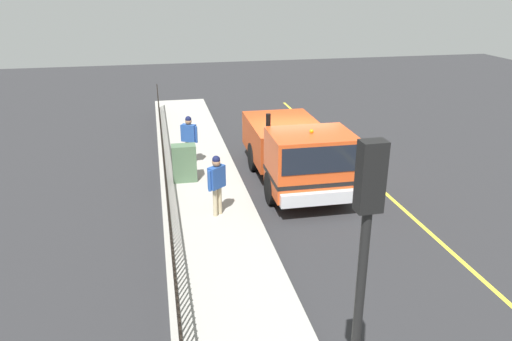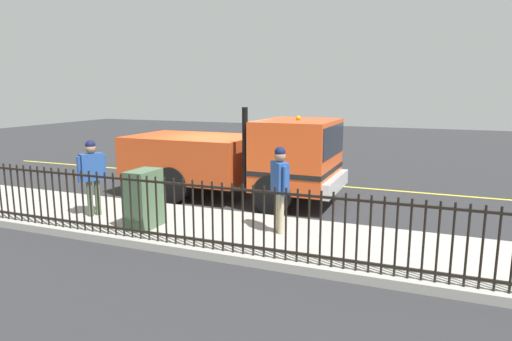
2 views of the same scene
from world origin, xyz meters
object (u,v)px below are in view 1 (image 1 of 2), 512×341
Objects in this scene: traffic_light_near at (365,243)px; traffic_cone at (334,147)px; utility_cabinet at (184,163)px; work_truck at (297,150)px; pedestrian_distant at (189,135)px; worker_standing at (217,179)px.

traffic_light_near reaches higher than traffic_cone.
traffic_light_near is 3.66× the size of utility_cabinet.
work_truck is at bearing 167.26° from utility_cabinet.
utility_cabinet is (3.45, -0.78, -0.46)m from work_truck.
pedestrian_distant is 5.37m from traffic_cone.
work_truck reaches higher than utility_cabinet.
traffic_light_near is (-0.87, 7.30, 2.02)m from worker_standing.
pedestrian_distant reaches higher than traffic_cone.
work_truck is 3.57m from utility_cabinet.
worker_standing is (2.75, 1.88, -0.01)m from work_truck.
utility_cabinet is at bearing 97.62° from traffic_light_near.
traffic_cone is (-5.60, -1.64, -0.38)m from utility_cabinet.
work_truck is 3.47× the size of pedestrian_distant.
pedestrian_distant is 11.77m from traffic_light_near.
traffic_light_near is at bearing 98.98° from utility_cabinet.
pedestrian_distant is at bearing 0.84° from traffic_cone.
pedestrian_distant is at bearing 56.68° from worker_standing.
work_truck is at bearing -7.26° from pedestrian_distant.
traffic_light_near is 5.94× the size of traffic_cone.
traffic_light_near is (-1.28, 11.52, 2.03)m from pedestrian_distant.
worker_standing is 4.24m from pedestrian_distant.
work_truck is 3.35m from traffic_cone.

